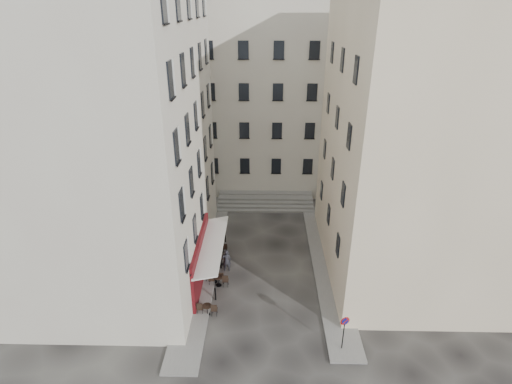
{
  "coord_description": "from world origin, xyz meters",
  "views": [
    {
      "loc": [
        -0.16,
        -21.51,
        17.55
      ],
      "look_at": [
        -0.71,
        4.0,
        5.47
      ],
      "focal_mm": 28.0,
      "sensor_mm": 36.0,
      "label": 1
    }
  ],
  "objects_px": {
    "no_parking_sign": "(344,327)",
    "bistro_table_b": "(219,280)",
    "bistro_table_a": "(207,309)",
    "pedestrian": "(227,260)"
  },
  "relations": [
    {
      "from": "no_parking_sign",
      "to": "bistro_table_a",
      "type": "distance_m",
      "value": 8.39
    },
    {
      "from": "no_parking_sign",
      "to": "pedestrian",
      "type": "distance_m",
      "value": 10.12
    },
    {
      "from": "no_parking_sign",
      "to": "bistro_table_b",
      "type": "distance_m",
      "value": 9.32
    },
    {
      "from": "bistro_table_b",
      "to": "bistro_table_a",
      "type": "bearing_deg",
      "value": -98.27
    },
    {
      "from": "bistro_table_a",
      "to": "pedestrian",
      "type": "height_order",
      "value": "pedestrian"
    },
    {
      "from": "bistro_table_a",
      "to": "pedestrian",
      "type": "distance_m",
      "value": 4.65
    },
    {
      "from": "no_parking_sign",
      "to": "bistro_table_a",
      "type": "xyz_separation_m",
      "value": [
        -7.87,
        2.64,
        -1.22
      ]
    },
    {
      "from": "bistro_table_a",
      "to": "bistro_table_b",
      "type": "xyz_separation_m",
      "value": [
        0.41,
        2.82,
        0.03
      ]
    },
    {
      "from": "no_parking_sign",
      "to": "bistro_table_b",
      "type": "bearing_deg",
      "value": 126.95
    },
    {
      "from": "pedestrian",
      "to": "no_parking_sign",
      "type": "bearing_deg",
      "value": 125.95
    }
  ]
}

